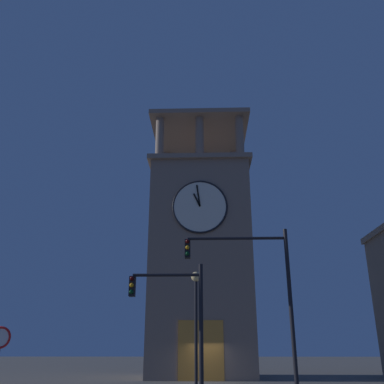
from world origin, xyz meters
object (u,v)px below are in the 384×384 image
(traffic_signal_mid, at_px, (257,284))
(street_lamp, at_px, (196,309))
(clocktower, at_px, (201,262))
(traffic_signal_near, at_px, (177,311))

(traffic_signal_mid, xyz_separation_m, street_lamp, (2.45, -2.76, -0.71))
(clocktower, height_order, street_lamp, clocktower)
(traffic_signal_near, distance_m, traffic_signal_mid, 3.33)
(clocktower, relative_size, street_lamp, 4.42)
(street_lamp, bearing_deg, clocktower, -90.25)
(traffic_signal_near, relative_size, traffic_signal_mid, 0.77)
(traffic_signal_mid, bearing_deg, clocktower, -82.81)
(traffic_signal_mid, bearing_deg, street_lamp, -48.36)
(traffic_signal_mid, height_order, street_lamp, traffic_signal_mid)
(clocktower, height_order, traffic_signal_near, clocktower)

